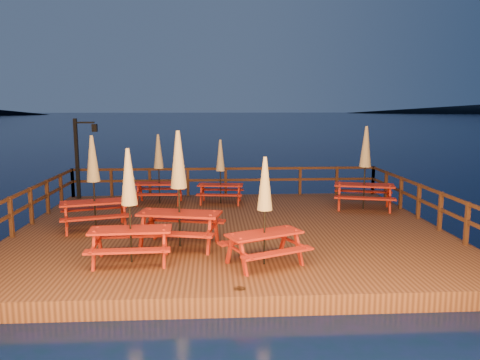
{
  "coord_description": "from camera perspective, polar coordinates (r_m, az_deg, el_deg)",
  "views": [
    {
      "loc": [
        -0.49,
        -13.1,
        3.87
      ],
      "look_at": [
        0.31,
        0.6,
        1.68
      ],
      "focal_mm": 35.0,
      "sensor_mm": 36.0,
      "label": 1
    }
  ],
  "objects": [
    {
      "name": "lamp_post",
      "position": [
        18.39,
        -18.82,
        3.36
      ],
      "size": [
        0.85,
        0.18,
        3.0
      ],
      "color": "black",
      "rests_on": "deck"
    },
    {
      "name": "picnic_table_3",
      "position": [
        10.56,
        -13.32,
        -2.87
      ],
      "size": [
        1.86,
        1.55,
        2.56
      ],
      "rotation": [
        0.0,
        0.0,
        0.05
      ],
      "color": "maroon",
      "rests_on": "deck"
    },
    {
      "name": "picnic_table_0",
      "position": [
        16.83,
        -9.87,
        1.47
      ],
      "size": [
        1.79,
        1.49,
        2.47
      ],
      "rotation": [
        0.0,
        0.0,
        -0.04
      ],
      "color": "maroon",
      "rests_on": "deck"
    },
    {
      "name": "picnic_table_5",
      "position": [
        11.52,
        -7.46,
        -0.88
      ],
      "size": [
        2.32,
        2.05,
        2.87
      ],
      "rotation": [
        0.0,
        0.0,
        -0.22
      ],
      "color": "maroon",
      "rests_on": "deck"
    },
    {
      "name": "deck_piles",
      "position": [
        13.76,
        -1.16,
        -8.58
      ],
      "size": [
        11.44,
        9.44,
        1.4
      ],
      "color": "#351A11",
      "rests_on": "ground"
    },
    {
      "name": "railing",
      "position": [
        15.13,
        -1.44,
        -1.24
      ],
      "size": [
        11.8,
        9.75,
        1.1
      ],
      "color": "#351A11",
      "rests_on": "deck"
    },
    {
      "name": "ground",
      "position": [
        13.67,
        -1.17,
        -7.38
      ],
      "size": [
        500.0,
        500.0,
        0.0
      ],
      "primitive_type": "plane",
      "color": "black",
      "rests_on": "ground"
    },
    {
      "name": "deck",
      "position": [
        13.61,
        -1.17,
        -6.57
      ],
      "size": [
        12.0,
        10.0,
        0.4
      ],
      "primitive_type": "cube",
      "color": "#412415",
      "rests_on": "ground"
    },
    {
      "name": "picnic_table_4",
      "position": [
        16.23,
        15.0,
        1.62
      ],
      "size": [
        2.31,
        2.07,
        2.8
      ],
      "rotation": [
        0.0,
        0.0,
        -0.27
      ],
      "color": "maroon",
      "rests_on": "deck"
    },
    {
      "name": "picnic_table_1",
      "position": [
        10.18,
        3.03,
        -3.59
      ],
      "size": [
        2.09,
        1.94,
        2.39
      ],
      "rotation": [
        0.0,
        0.0,
        0.43
      ],
      "color": "maroon",
      "rests_on": "deck"
    },
    {
      "name": "picnic_table_2",
      "position": [
        16.65,
        -2.4,
        1.17
      ],
      "size": [
        1.74,
        1.49,
        2.28
      ],
      "rotation": [
        0.0,
        0.0,
        -0.12
      ],
      "color": "maroon",
      "rests_on": "deck"
    },
    {
      "name": "picnic_table_6",
      "position": [
        13.72,
        -17.42,
        -0.11
      ],
      "size": [
        2.21,
        1.99,
        2.66
      ],
      "rotation": [
        0.0,
        0.0,
        0.28
      ],
      "color": "maroon",
      "rests_on": "deck"
    }
  ]
}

